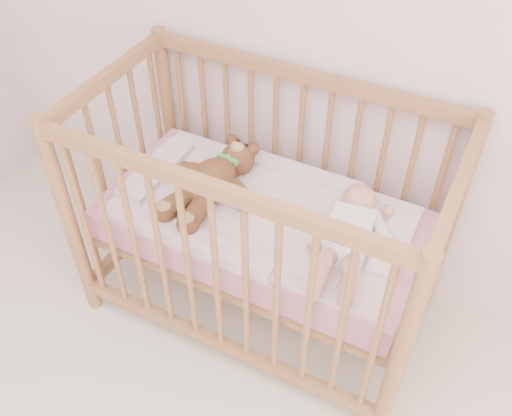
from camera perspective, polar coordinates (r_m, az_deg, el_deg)
The scene contains 5 objects.
crib at distance 2.21m, azimuth 0.59°, elevation -1.45°, with size 1.36×0.76×1.00m, color #9A6B41, non-canonical shape.
mattress at distance 2.22m, azimuth 0.59°, elevation -1.72°, with size 1.22×0.62×0.13m, color pink.
blanket at distance 2.17m, azimuth 0.60°, elevation -0.33°, with size 1.10×0.58×0.06m, color pink, non-canonical shape.
baby at distance 2.02m, azimuth 9.33°, elevation -2.30°, with size 0.27×0.57×0.14m, color silver, non-canonical shape.
teddy_bear at distance 2.17m, azimuth -4.58°, elevation 2.70°, with size 0.38×0.53×0.15m, color brown, non-canonical shape.
Camera 1 is at (0.33, 0.20, 2.07)m, focal length 40.00 mm.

